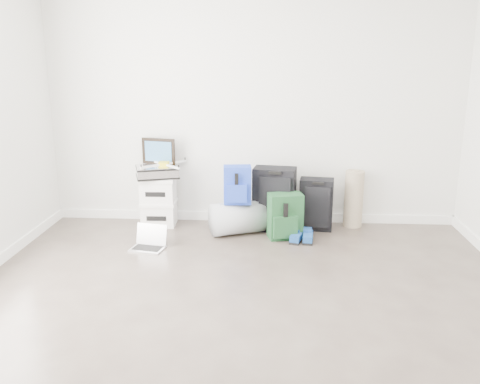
# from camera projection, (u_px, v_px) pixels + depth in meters

# --- Properties ---
(ground) EXTENTS (5.00, 5.00, 0.00)m
(ground) POSITION_uv_depth(u_px,v_px,m) (240.00, 337.00, 3.42)
(ground) COLOR #3D332C
(ground) RESTS_ON ground
(room_envelope) EXTENTS (4.52, 5.02, 2.71)m
(room_envelope) POSITION_uv_depth(u_px,v_px,m) (240.00, 75.00, 2.98)
(room_envelope) COLOR silver
(room_envelope) RESTS_ON ground
(boxes_stack) EXTENTS (0.39, 0.32, 0.54)m
(boxes_stack) POSITION_uv_depth(u_px,v_px,m) (159.00, 201.00, 5.61)
(boxes_stack) COLOR white
(boxes_stack) RESTS_ON ground
(briefcase) EXTENTS (0.52, 0.44, 0.13)m
(briefcase) POSITION_uv_depth(u_px,v_px,m) (157.00, 172.00, 5.52)
(briefcase) COLOR #B2B2B7
(briefcase) RESTS_ON boxes_stack
(painting) EXTENTS (0.38, 0.11, 0.29)m
(painting) POSITION_uv_depth(u_px,v_px,m) (158.00, 151.00, 5.56)
(painting) COLOR black
(painting) RESTS_ON briefcase
(drone) EXTENTS (0.43, 0.43, 0.05)m
(drone) POSITION_uv_depth(u_px,v_px,m) (164.00, 164.00, 5.48)
(drone) COLOR gold
(drone) RESTS_ON briefcase
(duffel_bag) EXTENTS (0.64, 0.53, 0.34)m
(duffel_bag) POSITION_uv_depth(u_px,v_px,m) (237.00, 218.00, 5.36)
(duffel_bag) COLOR #919499
(duffel_bag) RESTS_ON ground
(blue_backpack) EXTENTS (0.30, 0.23, 0.39)m
(blue_backpack) POSITION_uv_depth(u_px,v_px,m) (237.00, 186.00, 5.24)
(blue_backpack) COLOR #1C2FB6
(blue_backpack) RESTS_ON duffel_bag
(large_suitcase) EXTENTS (0.48, 0.35, 0.68)m
(large_suitcase) POSITION_uv_depth(u_px,v_px,m) (274.00, 199.00, 5.43)
(large_suitcase) COLOR black
(large_suitcase) RESTS_ON ground
(green_backpack) EXTENTS (0.38, 0.31, 0.47)m
(green_backpack) POSITION_uv_depth(u_px,v_px,m) (285.00, 217.00, 5.21)
(green_backpack) COLOR #153A1E
(green_backpack) RESTS_ON ground
(carry_on) EXTENTS (0.38, 0.28, 0.56)m
(carry_on) POSITION_uv_depth(u_px,v_px,m) (316.00, 204.00, 5.47)
(carry_on) COLOR black
(carry_on) RESTS_ON ground
(shoes) EXTENTS (0.26, 0.27, 0.08)m
(shoes) POSITION_uv_depth(u_px,v_px,m) (302.00, 237.00, 5.16)
(shoes) COLOR black
(shoes) RESTS_ON ground
(rolled_rug) EXTENTS (0.20, 0.20, 0.62)m
(rolled_rug) POSITION_uv_depth(u_px,v_px,m) (354.00, 199.00, 5.56)
(rolled_rug) COLOR gray
(rolled_rug) RESTS_ON ground
(laptop) EXTENTS (0.35, 0.29, 0.22)m
(laptop) POSITION_uv_depth(u_px,v_px,m) (149.00, 243.00, 4.98)
(laptop) COLOR silver
(laptop) RESTS_ON ground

